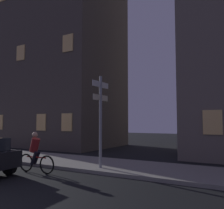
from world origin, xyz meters
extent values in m
cube|color=gray|center=(0.00, 7.38, 0.07)|extent=(40.00, 3.21, 0.14)
cylinder|color=gray|center=(0.14, 6.40, 2.04)|extent=(0.12, 0.12, 3.80)
cube|color=white|center=(0.14, 6.40, 3.59)|extent=(0.03, 1.20, 0.24)
cube|color=beige|center=(0.14, 6.40, 3.03)|extent=(0.03, 1.11, 0.24)
cylinder|color=black|center=(-2.57, 4.10, 0.32)|extent=(0.65, 0.26, 0.64)
torus|color=black|center=(-1.35, 4.87, 0.36)|extent=(0.72, 0.10, 0.72)
torus|color=black|center=(-2.45, 4.81, 0.36)|extent=(0.72, 0.10, 0.72)
cylinder|color=red|center=(-1.90, 4.84, 0.61)|extent=(1.00, 0.10, 0.04)
cylinder|color=maroon|center=(-2.00, 4.83, 1.08)|extent=(0.47, 0.34, 0.61)
sphere|color=tan|center=(-2.00, 4.83, 1.50)|extent=(0.22, 0.22, 0.22)
cylinder|color=black|center=(-1.95, 4.92, 0.58)|extent=(0.35, 0.14, 0.55)
cylinder|color=black|center=(-1.94, 4.74, 0.58)|extent=(0.35, 0.14, 0.55)
cube|color=#4C443D|center=(-8.82, 14.03, 9.68)|extent=(9.57, 6.89, 19.35)
cube|color=#F2C672|center=(-7.62, 10.55, 2.00)|extent=(0.90, 0.06, 1.20)
cube|color=#F2C672|center=(-5.23, 10.55, 2.00)|extent=(0.90, 0.06, 1.20)
cube|color=#F2C672|center=(-10.01, 10.55, 7.45)|extent=(0.90, 0.06, 1.20)
cube|color=#F2C672|center=(-5.23, 10.55, 7.45)|extent=(0.90, 0.06, 1.20)
cube|color=#F2C672|center=(3.93, 10.59, 2.00)|extent=(0.90, 0.06, 1.20)
camera|label=1|loc=(5.66, -2.20, 2.01)|focal=39.21mm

